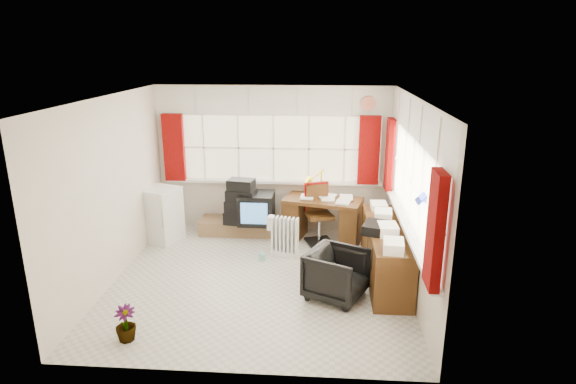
# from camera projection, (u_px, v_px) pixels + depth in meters

# --- Properties ---
(ground) EXTENTS (4.00, 4.00, 0.00)m
(ground) POSITION_uv_depth(u_px,v_px,m) (260.00, 280.00, 6.69)
(ground) COLOR beige
(ground) RESTS_ON ground
(room_walls) EXTENTS (4.00, 4.00, 4.00)m
(room_walls) POSITION_uv_depth(u_px,v_px,m) (258.00, 176.00, 6.25)
(room_walls) COLOR beige
(room_walls) RESTS_ON ground
(window_back) EXTENTS (3.70, 0.12, 3.60)m
(window_back) POSITION_uv_depth(u_px,v_px,m) (274.00, 178.00, 8.27)
(window_back) COLOR beige
(window_back) RESTS_ON room_walls
(window_right) EXTENTS (0.12, 3.70, 3.60)m
(window_right) POSITION_uv_depth(u_px,v_px,m) (407.00, 219.00, 6.28)
(window_right) COLOR beige
(window_right) RESTS_ON room_walls
(curtains) EXTENTS (3.83, 3.83, 1.15)m
(curtains) POSITION_uv_depth(u_px,v_px,m) (329.00, 164.00, 7.08)
(curtains) COLOR maroon
(curtains) RESTS_ON room_walls
(overhead_cabinets) EXTENTS (3.98, 3.98, 0.48)m
(overhead_cabinets) POSITION_uv_depth(u_px,v_px,m) (334.00, 109.00, 6.90)
(overhead_cabinets) COLOR white
(overhead_cabinets) RESTS_ON room_walls
(desk) EXTENTS (1.37, 0.91, 0.76)m
(desk) POSITION_uv_depth(u_px,v_px,m) (323.00, 217.00, 7.95)
(desk) COLOR #583214
(desk) RESTS_ON ground
(desk_lamp) EXTENTS (0.19, 0.18, 0.46)m
(desk_lamp) POSITION_uv_depth(u_px,v_px,m) (321.00, 178.00, 7.90)
(desk_lamp) COLOR yellow
(desk_lamp) RESTS_ON desk
(task_chair) EXTENTS (0.52, 0.54, 0.98)m
(task_chair) POSITION_uv_depth(u_px,v_px,m) (318.00, 211.00, 7.89)
(task_chair) COLOR black
(task_chair) RESTS_ON ground
(office_chair) EXTENTS (0.93, 0.92, 0.64)m
(office_chair) POSITION_uv_depth(u_px,v_px,m) (337.00, 274.00, 6.14)
(office_chair) COLOR black
(office_chair) RESTS_ON ground
(radiator) EXTENTS (0.45, 0.25, 0.63)m
(radiator) POSITION_uv_depth(u_px,v_px,m) (285.00, 241.00, 7.36)
(radiator) COLOR white
(radiator) RESTS_ON ground
(credenza) EXTENTS (0.50, 2.00, 0.85)m
(credenza) POSITION_uv_depth(u_px,v_px,m) (386.00, 252.00, 6.65)
(credenza) COLOR #583214
(credenza) RESTS_ON ground
(file_tray) EXTENTS (0.40, 0.46, 0.13)m
(file_tray) POSITION_uv_depth(u_px,v_px,m) (376.00, 228.00, 6.35)
(file_tray) COLOR black
(file_tray) RESTS_ON credenza
(tv_bench) EXTENTS (1.40, 0.50, 0.25)m
(tv_bench) POSITION_uv_depth(u_px,v_px,m) (241.00, 226.00, 8.33)
(tv_bench) COLOR olive
(tv_bench) RESTS_ON ground
(crt_tv) EXTENTS (0.58, 0.55, 0.52)m
(crt_tv) POSITION_uv_depth(u_px,v_px,m) (256.00, 208.00, 8.05)
(crt_tv) COLOR black
(crt_tv) RESTS_ON tv_bench
(hifi_stack) EXTENTS (0.61, 0.44, 0.77)m
(hifi_stack) POSITION_uv_depth(u_px,v_px,m) (242.00, 204.00, 8.02)
(hifi_stack) COLOR black
(hifi_stack) RESTS_ON tv_bench
(mini_fridge) EXTENTS (0.69, 0.69, 0.90)m
(mini_fridge) POSITION_uv_depth(u_px,v_px,m) (161.00, 215.00, 7.92)
(mini_fridge) COLOR white
(mini_fridge) RESTS_ON ground
(spray_bottle_a) EXTENTS (0.16, 0.16, 0.31)m
(spray_bottle_a) POSITION_uv_depth(u_px,v_px,m) (261.00, 225.00, 8.29)
(spray_bottle_a) COLOR white
(spray_bottle_a) RESTS_ON ground
(spray_bottle_b) EXTENTS (0.11, 0.11, 0.17)m
(spray_bottle_b) POSITION_uv_depth(u_px,v_px,m) (262.00, 255.00, 7.26)
(spray_bottle_b) COLOR #88CCC4
(spray_bottle_b) RESTS_ON ground
(flower_vase) EXTENTS (0.26, 0.26, 0.41)m
(flower_vase) POSITION_uv_depth(u_px,v_px,m) (125.00, 324.00, 5.26)
(flower_vase) COLOR black
(flower_vase) RESTS_ON ground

